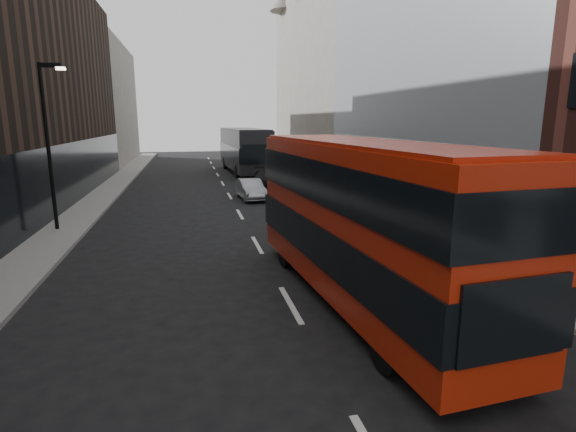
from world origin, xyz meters
TOP-DOWN VIEW (x-y plane):
  - sidewalk_right at (7.50, 25.00)m, footprint 3.00×80.00m
  - sidewalk_left at (-8.00, 25.00)m, footprint 2.00×80.00m
  - building_modern_block at (11.47, 21.00)m, footprint 5.03×22.00m
  - building_victorian at (11.38, 44.00)m, footprint 6.50×24.00m
  - building_left_mid at (-11.50, 30.00)m, footprint 5.00×24.00m
  - building_left_far at (-11.50, 52.00)m, footprint 5.00×20.00m
  - street_lamp at (-8.22, 18.00)m, footprint 1.06×0.22m
  - red_bus at (1.88, 7.85)m, footprint 3.38×10.86m
  - grey_bus at (2.57, 38.87)m, footprint 3.56×12.78m
  - car_a at (2.76, 16.99)m, footprint 1.78×3.70m
  - car_b at (1.18, 24.57)m, footprint 1.67×3.91m
  - car_c at (3.31, 27.41)m, footprint 2.70×5.47m

SIDE VIEW (x-z plane):
  - sidewalk_right at x=7.50m, z-range 0.00..0.15m
  - sidewalk_left at x=-8.00m, z-range 0.00..0.15m
  - car_a at x=2.76m, z-range 0.00..1.22m
  - car_b at x=1.18m, z-range 0.00..1.25m
  - car_c at x=3.31m, z-range 0.00..1.53m
  - grey_bus at x=2.57m, z-range 0.15..4.23m
  - red_bus at x=1.88m, z-range 0.24..4.56m
  - street_lamp at x=-8.22m, z-range 0.68..7.68m
  - building_left_far at x=-11.50m, z-range 0.00..13.00m
  - building_left_mid at x=-11.50m, z-range 0.00..14.00m
  - building_victorian at x=11.38m, z-range -0.84..20.16m
  - building_modern_block at x=11.47m, z-range -0.10..19.90m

